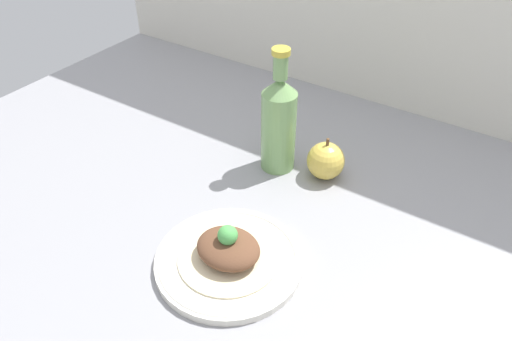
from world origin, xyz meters
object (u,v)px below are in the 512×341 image
Objects in this scene: plated_food at (228,249)px; apple at (326,161)px; plate at (229,260)px; cider_bottle at (279,122)px.

apple is at bearing 85.56° from plated_food.
plated_food is (0.00, 0.00, 2.82)cm from plate.
plated_food is 0.65× the size of cider_bottle.
plated_food reaches higher than plate.
cider_bottle reaches higher than plate.
apple reaches higher than plate.
apple reaches higher than plated_food.
apple is (2.49, 32.13, 3.14)cm from plate.
cider_bottle is (-8.08, 29.75, 7.73)cm from plated_food.
plate is 2.71× the size of apple.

